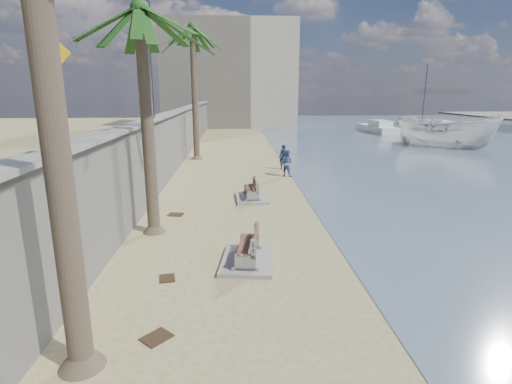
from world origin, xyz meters
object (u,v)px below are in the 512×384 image
palm_back (192,29)px  person_b (287,162)px  palm_mid (140,12)px  sailboat_west (422,122)px  yacht_near (430,129)px  bench_near (248,250)px  boat_cruiser (446,130)px  yacht_far (376,129)px  bench_far (251,191)px  person_a (283,155)px

palm_back → person_b: 11.88m
palm_mid → sailboat_west: bearing=56.1°
palm_back → yacht_near: bearing=35.3°
bench_near → boat_cruiser: boat_cruiser is taller
yacht_near → sailboat_west: (4.22, 11.36, -0.05)m
palm_mid → yacht_far: size_ratio=1.05×
bench_far → palm_mid: 8.85m
palm_back → person_b: size_ratio=5.76×
bench_far → palm_back: 14.80m
bench_far → palm_mid: palm_mid is taller
bench_near → bench_far: 7.03m
person_a → boat_cruiser: 18.36m
person_b → boat_cruiser: bearing=-113.8°
palm_back → sailboat_west: 44.16m
palm_back → yacht_near: 33.87m
palm_back → yacht_far: palm_back is taller
sailboat_west → boat_cruiser: bearing=-110.8°
person_a → yacht_near: person_a is taller
yacht_near → bench_near: bearing=143.9°
palm_back → sailboat_west: size_ratio=1.14×
yacht_near → yacht_far: 6.68m
palm_back → yacht_far: (20.06, 19.01, -8.62)m
bench_far → yacht_far: size_ratio=0.27×
bench_near → yacht_near: size_ratio=0.24×
palm_mid → yacht_far: bearing=60.0°
palm_mid → yacht_far: palm_mid is taller
bench_far → person_b: 5.56m
person_a → person_b: person_a is taller
bench_far → boat_cruiser: 24.58m
bench_far → yacht_near: yacht_near is taller
person_a → yacht_far: 27.36m
palm_back → sailboat_west: palm_back is taller
bench_far → yacht_near: 38.24m
palm_mid → palm_back: bearing=89.9°
bench_far → sailboat_west: bearing=56.8°
bench_near → palm_back: size_ratio=0.23×
bench_near → person_b: (2.64, 12.08, 0.48)m
bench_near → person_a: 14.40m
palm_back → bench_far: bearing=-72.8°
bench_near → palm_back: (-3.19, 18.52, 8.58)m
person_b → yacht_far: 29.17m
person_b → palm_mid: bearing=87.1°
person_a → palm_mid: bearing=-83.7°
boat_cruiser → yacht_far: size_ratio=0.49×
boat_cruiser → yacht_far: boat_cruiser is taller
bench_near → palm_mid: 8.03m
yacht_near → yacht_far: (-6.68, 0.09, 0.00)m
bench_far → palm_mid: (-3.60, -4.29, 6.85)m
palm_mid → palm_back: palm_back is taller
palm_mid → palm_back: (0.04, 15.79, 1.75)m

